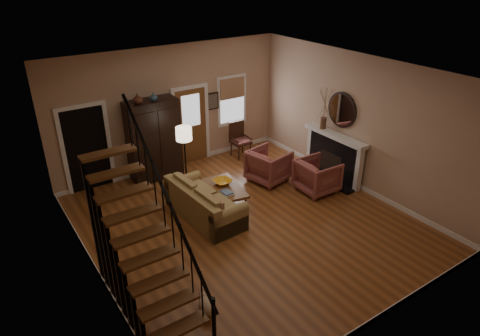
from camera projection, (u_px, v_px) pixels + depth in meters
room at (188, 138)px, 9.84m from camera, size 7.00×7.33×3.30m
staircase at (143, 231)px, 6.33m from camera, size 0.94×2.80×3.20m
fireplace at (335, 152)px, 11.02m from camera, size 0.33×1.95×2.30m
armoire at (154, 140)px, 10.92m from camera, size 1.30×0.60×2.10m
vase_a at (138, 99)px, 10.15m from camera, size 0.24×0.24×0.25m
vase_b at (153, 97)px, 10.36m from camera, size 0.20×0.20×0.21m
sofa at (205, 202)px, 9.45m from camera, size 1.01×2.09×0.76m
coffee_table at (224, 196)px, 9.97m from camera, size 0.93×1.36×0.48m
bowl at (223, 182)px, 9.98m from camera, size 0.43×0.43×0.11m
books at (227, 193)px, 9.57m from camera, size 0.23×0.31×0.06m
armchair_left at (317, 176)px, 10.50m from camera, size 0.94×0.92×0.83m
armchair_right at (269, 166)px, 10.99m from camera, size 1.11×1.09×0.86m
floor_lamp at (185, 160)px, 10.36m from camera, size 0.48×0.48×1.67m
side_chair at (241, 140)px, 12.30m from camera, size 0.54×0.54×1.02m
dog at (206, 307)px, 6.93m from camera, size 0.36×0.48×0.31m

